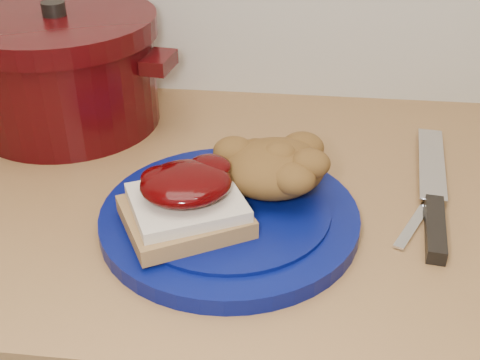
# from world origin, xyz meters

# --- Properties ---
(plate) EXTENTS (0.40, 0.40, 0.02)m
(plate) POSITION_xyz_m (0.00, 1.42, 0.91)
(plate) COLOR #050D4F
(plate) RESTS_ON wood_countertop
(sandwich) EXTENTS (0.17, 0.16, 0.06)m
(sandwich) POSITION_xyz_m (-0.04, 1.38, 0.95)
(sandwich) COLOR olive
(sandwich) RESTS_ON plate
(stuffing_mound) EXTENTS (0.15, 0.15, 0.06)m
(stuffing_mound) POSITION_xyz_m (0.05, 1.46, 0.96)
(stuffing_mound) COLOR brown
(stuffing_mound) RESTS_ON plate
(chef_knife) EXTENTS (0.06, 0.31, 0.02)m
(chef_knife) POSITION_xyz_m (0.24, 1.47, 0.91)
(chef_knife) COLOR black
(chef_knife) RESTS_ON wood_countertop
(butter_knife) EXTENTS (0.08, 0.15, 0.00)m
(butter_knife) POSITION_xyz_m (0.23, 1.46, 0.90)
(butter_knife) COLOR silver
(butter_knife) RESTS_ON wood_countertop
(dutch_oven) EXTENTS (0.35, 0.32, 0.18)m
(dutch_oven) POSITION_xyz_m (-0.28, 1.66, 0.98)
(dutch_oven) COLOR #340506
(dutch_oven) RESTS_ON wood_countertop
(pepper_grinder) EXTENTS (0.07, 0.07, 0.14)m
(pepper_grinder) POSITION_xyz_m (-0.35, 1.72, 0.97)
(pepper_grinder) COLOR black
(pepper_grinder) RESTS_ON wood_countertop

